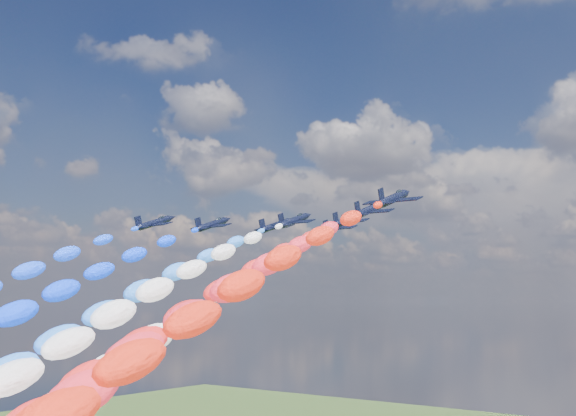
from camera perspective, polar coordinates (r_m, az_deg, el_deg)
The scene contains 13 objects.
jet_0 at distance 147.71m, azimuth -10.91°, elevation -1.21°, with size 9.33×12.51×2.76m, color black, non-canonical shape.
jet_1 at distance 148.77m, azimuth -6.23°, elevation -1.35°, with size 9.33×12.51×2.76m, color black, non-canonical shape.
jet_2 at distance 149.86m, azimuth -0.99°, elevation -1.44°, with size 9.33×12.51×2.76m, color black, non-canonical shape.
trail_2 at distance 110.44m, azimuth -19.94°, elevation -12.75°, with size 6.39×109.83×56.97m, color #2D75EC, non-canonical shape.
jet_3 at distance 140.70m, azimuth 0.51°, elevation -1.03°, with size 9.33×12.51×2.76m, color black, non-canonical shape.
trail_3 at distance 100.53m, azimuth -19.65°, elevation -13.31°, with size 6.39×109.83×56.97m, color white, non-canonical shape.
jet_4 at distance 152.28m, azimuth 4.09°, elevation -1.52°, with size 9.33×12.51×2.76m, color black, non-canonical shape.
trail_4 at distance 108.72m, azimuth -12.70°, elevation -13.10°, with size 6.39×109.83×56.97m, color white, non-canonical shape.
jet_5 at distance 139.59m, azimuth 4.88°, elevation -0.95°, with size 9.33×12.51×2.76m, color black, non-canonical shape.
trail_5 at distance 96.01m, azimuth -13.81°, elevation -13.82°, with size 6.39×109.83×56.97m, color red, non-canonical shape.
jet_6 at distance 125.22m, azimuth 6.67°, elevation -0.16°, with size 9.33×12.51×2.76m, color black, non-canonical shape.
trail_6 at distance 81.08m, azimuth -14.50°, elevation -14.98°, with size 6.39×109.83×56.97m, color red, non-canonical shape.
jet_7 at distance 111.59m, azimuth 8.67°, elevation 0.79°, with size 9.33×12.51×2.76m, color black, non-canonical shape.
Camera 1 is at (81.56, -104.35, 80.05)m, focal length 43.38 mm.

